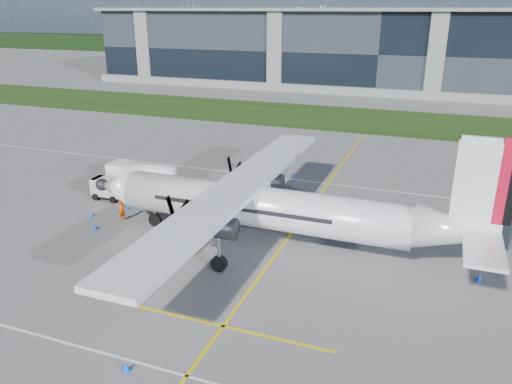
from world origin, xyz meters
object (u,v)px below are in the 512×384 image
at_px(safety_cone_tail, 479,277).
at_px(fuel_tanker_truck, 139,177).
at_px(safety_cone_fwd, 91,214).
at_px(safety_cone_portwing, 126,366).
at_px(safety_cone_stbdwing, 293,175).
at_px(pylon_west, 191,10).
at_px(safety_cone_nose_port, 95,226).
at_px(baggage_tug, 109,189).
at_px(safety_cone_nose_stbd, 128,206).
at_px(turboprop_aircraft, 275,186).
at_px(ground_crew_person, 122,209).

bearing_deg(safety_cone_tail, fuel_tanker_truck, 167.09).
height_order(safety_cone_fwd, safety_cone_portwing, same).
bearing_deg(safety_cone_stbdwing, pylon_west, 121.15).
bearing_deg(safety_cone_nose_port, baggage_tug, 116.42).
distance_m(safety_cone_fwd, safety_cone_nose_stbd, 3.05).
height_order(safety_cone_fwd, safety_cone_nose_port, same).
relative_size(turboprop_aircraft, baggage_tug, 9.95).
relative_size(safety_cone_nose_stbd, safety_cone_portwing, 1.00).
xyz_separation_m(pylon_west, fuel_tanker_truck, (67.46, -139.85, -13.70)).
height_order(pylon_west, safety_cone_nose_port, pylon_west).
bearing_deg(pylon_west, safety_cone_tail, -56.83).
bearing_deg(safety_cone_fwd, safety_cone_portwing, -47.40).
bearing_deg(safety_cone_nose_stbd, safety_cone_portwing, -55.87).
xyz_separation_m(turboprop_aircraft, ground_crew_person, (-12.48, -0.03, -3.48)).
height_order(safety_cone_stbdwing, safety_cone_portwing, same).
relative_size(turboprop_aircraft, safety_cone_portwing, 59.37).
bearing_deg(safety_cone_nose_stbd, baggage_tug, 152.62).
xyz_separation_m(ground_crew_person, safety_cone_portwing, (10.25, -14.47, -0.72)).
bearing_deg(baggage_tug, safety_cone_nose_stbd, -27.38).
bearing_deg(ground_crew_person, pylon_west, 51.59).
distance_m(pylon_west, safety_cone_fwd, 161.74).
relative_size(safety_cone_stbdwing, safety_cone_portwing, 1.00).
xyz_separation_m(safety_cone_nose_port, safety_cone_nose_stbd, (-0.13, 4.41, 0.00)).
xyz_separation_m(safety_cone_tail, safety_cone_stbdwing, (-16.26, 15.01, 0.00)).
xyz_separation_m(fuel_tanker_truck, baggage_tug, (-1.32, -2.63, -0.41)).
bearing_deg(pylon_west, safety_cone_nose_port, -65.04).
height_order(fuel_tanker_truck, ground_crew_person, fuel_tanker_truck).
bearing_deg(safety_cone_portwing, turboprop_aircraft, 81.27).
xyz_separation_m(ground_crew_person, safety_cone_nose_stbd, (-1.09, 2.28, -0.72)).
distance_m(baggage_tug, safety_cone_nose_port, 6.56).
relative_size(safety_cone_nose_port, safety_cone_tail, 1.00).
xyz_separation_m(pylon_west, safety_cone_fwd, (67.15, -146.40, -14.75)).
bearing_deg(baggage_tug, fuel_tanker_truck, 63.36).
height_order(pylon_west, fuel_tanker_truck, pylon_west).
bearing_deg(safety_cone_fwd, safety_cone_stbdwing, 51.03).
xyz_separation_m(baggage_tug, safety_cone_nose_stbd, (2.77, -1.43, -0.65)).
bearing_deg(pylon_west, baggage_tug, -65.10).
distance_m(ground_crew_person, safety_cone_nose_port, 2.45).
bearing_deg(safety_cone_stbdwing, safety_cone_nose_stbd, -129.63).
distance_m(safety_cone_stbdwing, safety_cone_portwing, 29.37).
bearing_deg(turboprop_aircraft, pylon_west, 119.44).
distance_m(safety_cone_nose_port, safety_cone_tail, 26.65).
bearing_deg(safety_cone_portwing, fuel_tanker_truck, 121.59).
bearing_deg(fuel_tanker_truck, turboprop_aircraft, -22.81).
distance_m(baggage_tug, safety_cone_fwd, 4.10).
xyz_separation_m(pylon_west, baggage_tug, (66.14, -142.48, -14.10)).
distance_m(fuel_tanker_truck, safety_cone_tail, 28.91).
xyz_separation_m(safety_cone_nose_stbd, safety_cone_portwing, (11.35, -16.74, 0.00)).
height_order(safety_cone_fwd, safety_cone_nose_stbd, same).
distance_m(turboprop_aircraft, safety_cone_tail, 13.80).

